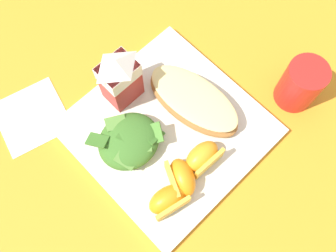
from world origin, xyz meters
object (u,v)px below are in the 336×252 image
object	(u,v)px
green_salad_pile	(129,141)
paper_napkin	(31,116)
drinking_red_cup	(301,84)
orange_wedge_middle	(181,178)
orange_wedge_front	(168,200)
white_plate	(168,130)
cheesy_pizza_bread	(191,99)
orange_wedge_rear	(203,157)
milk_carton	(119,77)

from	to	relation	value
green_salad_pile	paper_napkin	bearing A→B (deg)	117.96
paper_napkin	drinking_red_cup	bearing A→B (deg)	-39.17
orange_wedge_middle	orange_wedge_front	bearing A→B (deg)	-164.70
white_plate	orange_wedge_front	size ratio (longest dim) A/B	4.23
cheesy_pizza_bread	orange_wedge_rear	bearing A→B (deg)	-125.09
milk_carton	orange_wedge_middle	distance (m)	0.18
green_salad_pile	paper_napkin	distance (m)	0.18
white_plate	orange_wedge_middle	distance (m)	0.09
paper_napkin	cheesy_pizza_bread	bearing A→B (deg)	-40.52
orange_wedge_rear	drinking_red_cup	world-z (taller)	drinking_red_cup
orange_wedge_middle	paper_napkin	distance (m)	0.28
cheesy_pizza_bread	orange_wedge_rear	world-z (taller)	orange_wedge_rear
orange_wedge_rear	cheesy_pizza_bread	bearing A→B (deg)	54.91
green_salad_pile	orange_wedge_rear	world-z (taller)	green_salad_pile
cheesy_pizza_bread	orange_wedge_middle	world-z (taller)	orange_wedge_middle
paper_napkin	orange_wedge_front	bearing A→B (deg)	-76.52
orange_wedge_rear	paper_napkin	distance (m)	0.30
cheesy_pizza_bread	green_salad_pile	bearing A→B (deg)	172.12
orange_wedge_front	drinking_red_cup	distance (m)	0.28
cheesy_pizza_bread	drinking_red_cup	size ratio (longest dim) A/B	2.03
white_plate	drinking_red_cup	world-z (taller)	drinking_red_cup
green_salad_pile	drinking_red_cup	bearing A→B (deg)	-25.32
orange_wedge_front	milk_carton	bearing A→B (deg)	68.21
orange_wedge_front	orange_wedge_rear	distance (m)	0.09
milk_carton	paper_napkin	size ratio (longest dim) A/B	1.00
milk_carton	orange_wedge_front	size ratio (longest dim) A/B	1.66
milk_carton	orange_wedge_rear	size ratio (longest dim) A/B	1.79
orange_wedge_rear	drinking_red_cup	xyz separation A→B (m)	(0.20, -0.03, 0.01)
green_salad_pile	milk_carton	size ratio (longest dim) A/B	0.97
white_plate	cheesy_pizza_bread	distance (m)	0.06
cheesy_pizza_bread	orange_wedge_front	size ratio (longest dim) A/B	2.70
milk_carton	orange_wedge_middle	xyz separation A→B (m)	(-0.04, -0.17, -0.04)
cheesy_pizza_bread	drinking_red_cup	xyz separation A→B (m)	(0.14, -0.11, 0.01)
white_plate	cheesy_pizza_bread	xyz separation A→B (m)	(0.06, 0.00, 0.03)
orange_wedge_front	white_plate	bearing A→B (deg)	45.89
milk_carton	cheesy_pizza_bread	bearing A→B (deg)	-53.50
orange_wedge_rear	paper_napkin	size ratio (longest dim) A/B	0.56
green_salad_pile	orange_wedge_middle	size ratio (longest dim) A/B	1.54
milk_carton	green_salad_pile	bearing A→B (deg)	-125.18
orange_wedge_front	drinking_red_cup	world-z (taller)	drinking_red_cup
paper_napkin	orange_wedge_middle	bearing A→B (deg)	-68.39
orange_wedge_middle	drinking_red_cup	bearing A→B (deg)	-6.25
green_salad_pile	milk_carton	world-z (taller)	milk_carton
orange_wedge_middle	drinking_red_cup	xyz separation A→B (m)	(0.25, -0.03, 0.01)
orange_wedge_rear	white_plate	bearing A→B (deg)	90.45
white_plate	cheesy_pizza_bread	size ratio (longest dim) A/B	1.57
orange_wedge_middle	paper_napkin	size ratio (longest dim) A/B	0.63
cheesy_pizza_bread	green_salad_pile	xyz separation A→B (m)	(-0.12, 0.02, 0.00)
milk_carton	orange_wedge_front	xyz separation A→B (m)	(-0.07, -0.18, -0.04)
milk_carton	orange_wedge_middle	world-z (taller)	milk_carton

